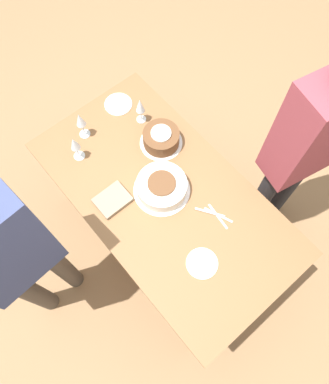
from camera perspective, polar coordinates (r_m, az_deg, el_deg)
ground_plane at (r=2.81m, az=-0.00°, el=-6.60°), size 12.00×12.00×0.00m
dining_table at (r=2.21m, az=-0.00°, el=-1.70°), size 1.59×0.85×0.76m
cake_center_white at (r=2.07m, az=-0.42°, el=0.78°), size 0.32×0.32×0.10m
cake_front_chocolate at (r=2.22m, az=-0.52°, el=8.18°), size 0.25×0.25×0.11m
wine_glass_near at (r=2.24m, az=-3.73°, el=12.90°), size 0.06×0.06×0.19m
wine_glass_far at (r=2.23m, az=-12.72°, el=10.55°), size 0.07×0.07×0.20m
wine_glass_extra at (r=2.16m, az=-13.53°, el=7.06°), size 0.07×0.07×0.19m
dessert_plate_left at (r=1.99m, az=5.74°, el=-10.76°), size 0.17×0.17×0.01m
dessert_plate_right at (r=2.43m, az=-7.06°, el=13.14°), size 0.17×0.17×0.01m
fork_pile at (r=2.07m, az=7.76°, el=-3.43°), size 0.20×0.11×0.01m
napkin_stack at (r=2.10m, az=-7.92°, el=-1.19°), size 0.15×0.19×0.03m
person_cutting at (r=2.09m, az=20.96°, el=6.89°), size 0.30×0.44×1.68m
person_watching at (r=1.88m, az=-22.48°, el=-8.92°), size 0.25×0.42×1.66m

